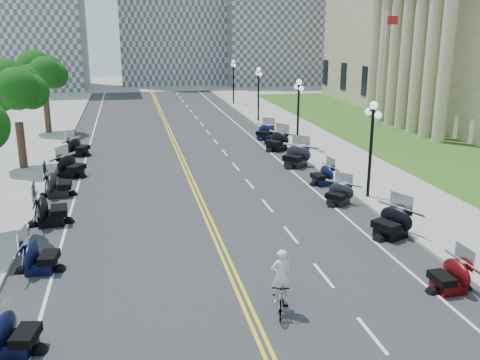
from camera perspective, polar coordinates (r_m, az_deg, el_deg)
ground at (r=22.60m, az=-2.38°, el=-6.50°), size 160.00×160.00×0.00m
road at (r=31.99m, az=-5.36°, el=0.25°), size 16.00×90.00×0.01m
centerline_yellow_a at (r=31.97m, az=-5.58°, el=0.25°), size 0.12×90.00×0.00m
centerline_yellow_b at (r=32.00m, az=-5.15°, el=0.28°), size 0.12×90.00×0.00m
edge_line_north at (r=33.27m, az=5.65°, el=0.88°), size 0.12×90.00×0.00m
edge_line_south at (r=31.95m, az=-16.84°, el=-0.39°), size 0.12×90.00×0.00m
lane_dash_4 at (r=16.64m, az=13.90°, el=-15.77°), size 0.12×2.00×0.00m
lane_dash_5 at (r=19.84m, az=8.90°, el=-10.00°), size 0.12×2.00×0.00m
lane_dash_6 at (r=23.29m, az=5.45°, el=-5.83°), size 0.12×2.00×0.00m
lane_dash_7 at (r=26.90m, az=2.94°, el=-2.74°), size 0.12×2.00×0.00m
lane_dash_8 at (r=30.60m, az=1.04°, el=-0.39°), size 0.12×2.00×0.00m
lane_dash_9 at (r=34.37m, az=-0.45°, el=1.45°), size 0.12×2.00×0.00m
lane_dash_10 at (r=38.19m, az=-1.64°, el=2.92°), size 0.12×2.00×0.00m
lane_dash_11 at (r=42.04m, az=-2.62°, el=4.13°), size 0.12×2.00×0.00m
lane_dash_12 at (r=45.91m, az=-3.43°, el=5.13°), size 0.12×2.00×0.00m
lane_dash_13 at (r=49.81m, az=-4.12°, el=5.97°), size 0.12×2.00×0.00m
lane_dash_14 at (r=53.72m, az=-4.72°, el=6.69°), size 0.12×2.00×0.00m
lane_dash_15 at (r=57.64m, az=-5.23°, el=7.31°), size 0.12×2.00×0.00m
lane_dash_16 at (r=61.58m, az=-5.68°, el=7.86°), size 0.12×2.00×0.00m
lane_dash_17 at (r=65.52m, az=-6.07°, el=8.33°), size 0.12×2.00×0.00m
lane_dash_18 at (r=69.46m, az=-6.42°, el=8.75°), size 0.12×2.00×0.00m
lane_dash_19 at (r=73.42m, az=-6.74°, el=9.13°), size 0.12×2.00×0.00m
sidewalk_north at (r=34.69m, az=12.13°, el=1.33°), size 5.00×90.00×0.15m
sidewalk_south at (r=32.57m, az=-24.03°, el=-0.68°), size 5.00×90.00×0.15m
lawn at (r=44.73m, az=16.26°, el=4.27°), size 9.00×60.00×0.10m
distant_block_c at (r=89.33m, az=4.86°, el=17.45°), size 20.00×14.00×22.00m
street_lamp_2 at (r=28.03m, az=13.77°, el=3.08°), size 0.50×1.20×4.90m
street_lamp_3 at (r=38.99m, az=6.22°, el=6.98°), size 0.50×1.20×4.90m
street_lamp_4 at (r=50.43m, az=1.98°, el=9.10°), size 0.50×1.20×4.90m
street_lamp_5 at (r=62.08m, az=-0.70°, el=10.40°), size 0.50×1.20×4.90m
flagpole at (r=47.81m, az=15.01°, el=11.09°), size 1.10×0.20×10.00m
tree_3 at (r=35.45m, az=-22.82°, el=8.46°), size 4.80×4.80×9.20m
tree_4 at (r=47.24m, az=-20.23°, el=10.30°), size 4.80×4.80×9.20m
motorcycle_n_4 at (r=19.61m, az=21.45°, el=-9.31°), size 1.85×1.85×1.26m
motorcycle_n_5 at (r=23.62m, az=15.83°, el=-4.21°), size 2.76×2.76×1.47m
motorcycle_n_6 at (r=27.39m, az=10.47°, el=-1.32°), size 2.48×2.48×1.24m
motorcycle_n_7 at (r=30.67m, az=8.81°, el=0.64°), size 2.00×2.00×1.24m
motorcycle_n_8 at (r=34.39m, az=5.98°, el=2.69°), size 3.16×3.16×1.56m
motorcycle_n_9 at (r=38.89m, az=3.93°, el=4.26°), size 2.99×2.99×1.52m
motorcycle_n_10 at (r=42.83m, az=2.69°, el=5.25°), size 2.71×2.71×1.34m
motorcycle_s_4 at (r=16.35m, az=-22.94°, el=-14.62°), size 2.21×2.21×1.32m
motorcycle_s_5 at (r=20.97m, az=-20.55°, el=-7.43°), size 2.14×2.14×1.35m
motorcycle_s_6 at (r=25.64m, az=-19.57°, el=-2.83°), size 2.40×2.40×1.55m
motorcycle_s_7 at (r=29.80m, az=-18.86°, el=-0.26°), size 2.19×2.19×1.49m
motorcycle_s_8 at (r=33.43m, az=-17.56°, el=1.56°), size 2.91×2.91×1.48m
motorcycle_s_9 at (r=38.84m, az=-16.88°, el=3.50°), size 2.66×2.66×1.40m
bicycle at (r=17.11m, az=4.35°, el=-12.26°), size 1.02×1.93×1.11m
cyclist_rider at (r=16.48m, az=4.45°, el=-7.81°), size 0.65×0.43×1.78m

